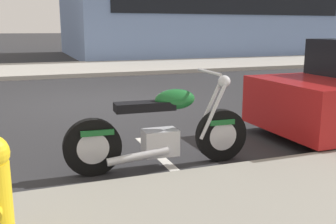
{
  "coord_description": "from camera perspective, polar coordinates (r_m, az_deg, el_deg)",
  "views": [
    {
      "loc": [
        -1.56,
        -8.35,
        1.6
      ],
      "look_at": [
        0.04,
        -4.07,
        0.62
      ],
      "focal_mm": 41.79,
      "sensor_mm": 36.0,
      "label": 1
    }
  ],
  "objects": [
    {
      "name": "parked_motorcycle",
      "position": [
        4.52,
        -0.86,
        -2.88
      ],
      "size": [
        2.2,
        0.62,
        1.12
      ],
      "rotation": [
        0.0,
        0.0,
        -0.04
      ],
      "color": "black",
      "rests_on": "ground"
    },
    {
      "name": "sidewalk_far_curb",
      "position": [
        20.66,
        20.73,
        7.1
      ],
      "size": [
        120.0,
        5.0,
        0.14
      ],
      "primitive_type": "cube",
      "color": "#ADA89E",
      "rests_on": "ground"
    },
    {
      "name": "parking_stall_stripe",
      "position": [
        4.84,
        -0.53,
        -7.14
      ],
      "size": [
        0.12,
        2.2,
        0.01
      ],
      "primitive_type": "cube",
      "color": "silver",
      "rests_on": "ground"
    },
    {
      "name": "ground_plane",
      "position": [
        8.64,
        -9.78,
        1.28
      ],
      "size": [
        260.0,
        260.0,
        0.0
      ],
      "primitive_type": "plane",
      "color": "#28282B"
    }
  ]
}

